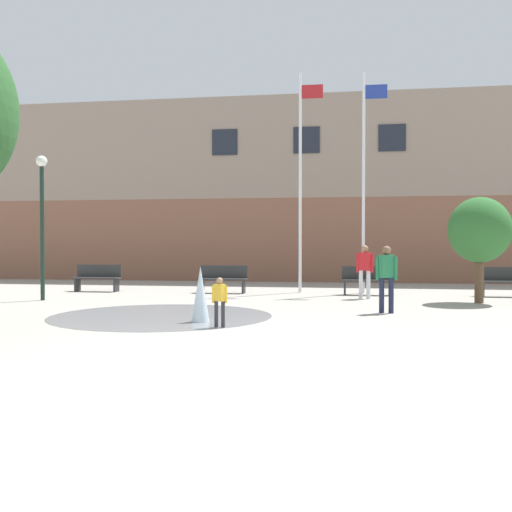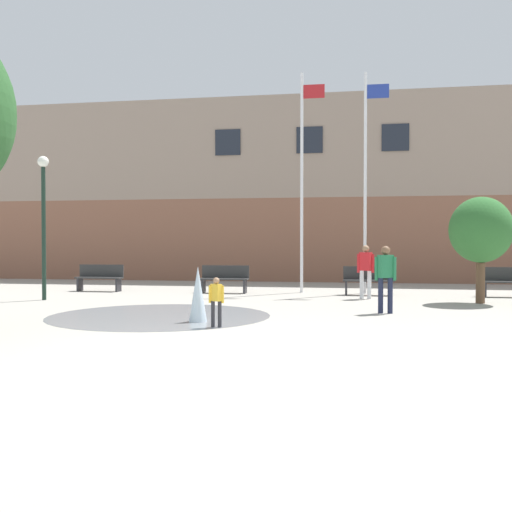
# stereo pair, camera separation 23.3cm
# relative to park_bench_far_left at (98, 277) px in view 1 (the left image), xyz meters

# --- Properties ---
(ground_plane) EXTENTS (100.00, 100.00, 0.00)m
(ground_plane) POSITION_rel_park_bench_far_left_xyz_m (6.70, -10.53, -0.48)
(ground_plane) COLOR #9E998E
(library_building) EXTENTS (36.00, 6.05, 7.92)m
(library_building) POSITION_rel_park_bench_far_left_xyz_m (6.70, 8.89, 3.48)
(library_building) COLOR brown
(library_building) RESTS_ON ground
(splash_fountain) EXTENTS (5.04, 5.04, 1.17)m
(splash_fountain) POSITION_rel_park_bench_far_left_xyz_m (4.82, -6.62, -0.21)
(splash_fountain) COLOR gray
(splash_fountain) RESTS_ON ground
(park_bench_far_left) EXTENTS (1.60, 0.44, 0.91)m
(park_bench_far_left) POSITION_rel_park_bench_far_left_xyz_m (0.00, 0.00, 0.00)
(park_bench_far_left) COLOR #28282D
(park_bench_far_left) RESTS_ON ground
(park_bench_left_of_flagpoles) EXTENTS (1.60, 0.44, 0.91)m
(park_bench_left_of_flagpoles) POSITION_rel_park_bench_far_left_xyz_m (4.38, 0.03, 0.00)
(park_bench_left_of_flagpoles) COLOR #28282D
(park_bench_left_of_flagpoles) RESTS_ON ground
(park_bench_near_trashcan) EXTENTS (1.60, 0.44, 0.91)m
(park_bench_near_trashcan) POSITION_rel_park_bench_far_left_xyz_m (9.06, 0.02, 0.00)
(park_bench_near_trashcan) COLOR #28282D
(park_bench_near_trashcan) RESTS_ON ground
(park_bench_far_right) EXTENTS (1.60, 0.44, 0.91)m
(park_bench_far_right) POSITION_rel_park_bench_far_left_xyz_m (13.26, 0.07, 0.00)
(park_bench_far_right) COLOR #28282D
(park_bench_far_right) RESTS_ON ground
(child_with_pink_shirt) EXTENTS (0.31, 0.22, 0.99)m
(child_with_pink_shirt) POSITION_rel_park_bench_far_left_xyz_m (6.01, -7.84, 0.10)
(child_with_pink_shirt) COLOR #28282D
(child_with_pink_shirt) RESTS_ON ground
(adult_near_bench) EXTENTS (0.50, 0.35, 1.59)m
(adult_near_bench) POSITION_rel_park_bench_far_left_xyz_m (9.38, -4.88, 0.45)
(adult_near_bench) COLOR #1E233D
(adult_near_bench) RESTS_ON ground
(adult_watching) EXTENTS (0.50, 0.33, 1.59)m
(adult_watching) POSITION_rel_park_bench_far_left_xyz_m (8.95, -1.30, 0.45)
(adult_watching) COLOR silver
(adult_watching) RESTS_ON ground
(flagpole_left) EXTENTS (0.80, 0.10, 7.29)m
(flagpole_left) POSITION_rel_park_bench_far_left_xyz_m (6.90, 0.65, 3.41)
(flagpole_left) COLOR silver
(flagpole_left) RESTS_ON ground
(flagpole_right) EXTENTS (0.80, 0.10, 7.21)m
(flagpole_right) POSITION_rel_park_bench_far_left_xyz_m (8.98, 0.65, 3.36)
(flagpole_right) COLOR silver
(flagpole_right) RESTS_ON ground
(lamp_post_left_lane) EXTENTS (0.32, 0.32, 4.17)m
(lamp_post_left_lane) POSITION_rel_park_bench_far_left_xyz_m (-0.25, -3.23, 2.22)
(lamp_post_left_lane) COLOR #192D23
(lamp_post_left_lane) RESTS_ON ground
(street_tree_near_building) EXTENTS (1.70, 1.70, 2.92)m
(street_tree_near_building) POSITION_rel_park_bench_far_left_xyz_m (12.05, -2.05, 1.52)
(street_tree_near_building) COLOR brown
(street_tree_near_building) RESTS_ON ground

